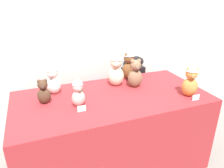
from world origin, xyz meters
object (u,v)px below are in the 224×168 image
teddy_bear_snow (53,79)px  teddy_bear_mocha (135,74)px  teddy_bear_cream (116,69)px  teddy_bear_chestnut (129,64)px  teddy_bear_ginger (191,81)px  teddy_bear_blush (78,93)px  teddy_bear_cocoa (44,92)px  instrument_case (132,92)px  display_table (112,131)px  party_cup_green (78,88)px

teddy_bear_snow → teddy_bear_mocha: teddy_bear_snow is taller
teddy_bear_cream → teddy_bear_chestnut: size_ratio=1.06×
teddy_bear_chestnut → teddy_bear_ginger: bearing=-74.4°
teddy_bear_blush → teddy_bear_cocoa: bearing=142.0°
teddy_bear_chestnut → instrument_case: bearing=39.0°
display_table → teddy_bear_chestnut: 0.73m
teddy_bear_snow → teddy_bear_cocoa: bearing=-98.7°
teddy_bear_cream → party_cup_green: bearing=-146.3°
instrument_case → teddy_bear_chestnut: bearing=-131.2°
teddy_bear_snow → teddy_bear_ginger: 1.27m
teddy_bear_ginger → party_cup_green: teddy_bear_ginger is taller
teddy_bear_blush → teddy_bear_chestnut: teddy_bear_chestnut is taller
teddy_bear_ginger → party_cup_green: bearing=-178.7°
instrument_case → teddy_bear_cocoa: (-1.09, -0.49, 0.40)m
teddy_bear_blush → teddy_bear_mocha: teddy_bear_mocha is taller
instrument_case → teddy_bear_ginger: 0.95m
teddy_bear_blush → teddy_bear_cream: bearing=25.1°
teddy_bear_chestnut → teddy_bear_mocha: bearing=-112.8°
teddy_bear_cream → teddy_bear_chestnut: 0.24m
teddy_bear_mocha → teddy_bear_blush: bearing=-158.1°
instrument_case → teddy_bear_snow: 1.13m
party_cup_green → teddy_bear_ginger: bearing=-23.8°
display_table → teddy_bear_cocoa: bearing=172.6°
display_table → party_cup_green: party_cup_green is taller
teddy_bear_blush → teddy_bear_cocoa: size_ratio=1.13×
teddy_bear_blush → teddy_bear_chestnut: (0.66, 0.42, 0.04)m
display_table → teddy_bear_blush: bearing=-166.8°
instrument_case → teddy_bear_cream: teddy_bear_cream is taller
teddy_bear_chestnut → party_cup_green: 0.64m
instrument_case → teddy_bear_cocoa: bearing=-160.1°
instrument_case → display_table: bearing=-135.5°
display_table → teddy_bear_cream: size_ratio=5.01×
teddy_bear_cream → teddy_bear_blush: bearing=-121.4°
teddy_bear_cocoa → teddy_bear_mocha: size_ratio=0.77×
teddy_bear_snow → teddy_bear_cream: (0.62, -0.03, 0.03)m
teddy_bear_snow → display_table: bearing=-4.8°
display_table → teddy_bear_mocha: (0.29, 0.12, 0.53)m
display_table → teddy_bear_mocha: size_ratio=6.14×
teddy_bear_chestnut → party_cup_green: size_ratio=3.08×
teddy_bear_chestnut → teddy_bear_mocha: size_ratio=1.16×
display_table → party_cup_green: (-0.28, 0.16, 0.45)m
instrument_case → teddy_bear_mocha: (-0.20, -0.45, 0.43)m
teddy_bear_snow → teddy_bear_mocha: size_ratio=1.03×
teddy_bear_cocoa → teddy_bear_mocha: teddy_bear_mocha is taller
teddy_bear_cocoa → teddy_bear_chestnut: teddy_bear_chestnut is taller
instrument_case → teddy_bear_cream: size_ratio=2.70×
teddy_bear_ginger → teddy_bear_blush: bearing=-165.0°
teddy_bear_cream → teddy_bear_mocha: bearing=-6.3°
teddy_bear_cocoa → teddy_bear_ginger: bearing=-10.9°
teddy_bear_blush → teddy_bear_snow: bearing=109.0°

